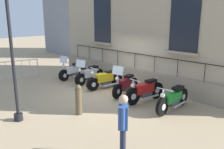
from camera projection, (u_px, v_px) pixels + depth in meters
ground_plane at (108, 93)px, 10.65m from camera, size 60.00×60.00×0.00m
building_facade at (141, 23)px, 11.42m from camera, size 0.82×11.18×6.31m
motorcycle_white at (73, 71)px, 12.97m from camera, size 1.88×0.64×1.32m
motorcycle_silver at (90, 75)px, 12.12m from camera, size 1.96×0.74×1.29m
motorcycle_yellow at (105, 80)px, 11.26m from camera, size 2.01×0.69×1.04m
motorcycle_maroon at (125, 85)px, 10.31m from camera, size 1.90×0.63×1.37m
motorcycle_red at (145, 91)px, 9.48m from camera, size 1.99×0.62×0.99m
motorcycle_green at (173, 99)px, 8.64m from camera, size 2.11×0.62×0.95m
lamppost at (11, 41)px, 7.24m from camera, size 0.35×0.35×4.37m
crowd_barrier at (18, 69)px, 12.75m from camera, size 2.04×0.57×1.05m
bollard at (79, 100)px, 8.24m from camera, size 0.23×0.23×1.07m
pedestrian_standing at (123, 123)px, 5.60m from camera, size 0.42×0.40×1.61m
distant_building at (75, 9)px, 21.09m from camera, size 3.55×5.08×7.81m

